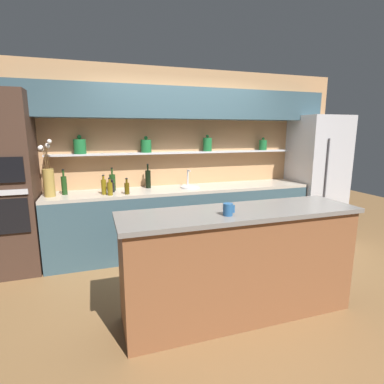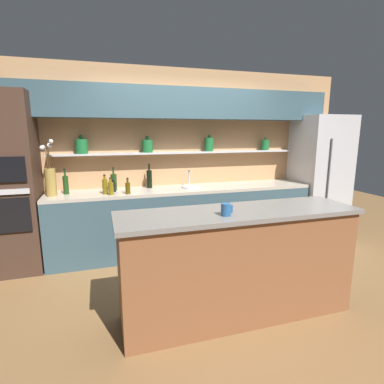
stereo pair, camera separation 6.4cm
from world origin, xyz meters
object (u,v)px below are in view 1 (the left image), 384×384
bottle_wine_0 (148,179)px  coffee_mug (228,209)px  flower_vase (49,178)px  bottle_oil_3 (104,187)px  refrigerator (316,177)px  bottle_oil_4 (110,188)px  bottle_wine_2 (64,185)px  bottle_sauce_5 (112,187)px  sink_fixture (190,186)px  bottle_wine_6 (112,182)px  bottle_oil_1 (127,188)px  oven_tower (4,185)px

bottle_wine_0 → coffee_mug: 2.01m
flower_vase → bottle_oil_3: bearing=-6.8°
refrigerator → bottle_oil_4: size_ratio=8.76×
bottle_wine_0 → bottle_oil_3: size_ratio=1.37×
bottle_wine_2 → bottle_oil_3: bottle_wine_2 is taller
refrigerator → bottle_sauce_5: bearing=179.1°
bottle_wine_0 → sink_fixture: bearing=-15.3°
bottle_sauce_5 → bottle_oil_3: bearing=-134.1°
bottle_oil_3 → bottle_wine_0: bearing=23.5°
bottle_oil_4 → bottle_wine_6: (0.05, 0.30, 0.03)m
sink_fixture → bottle_sauce_5: size_ratio=1.63×
bottle_oil_1 → bottle_wine_0: bearing=46.2°
bottle_oil_3 → bottle_oil_4: bearing=-48.4°
bottle_oil_1 → bottle_sauce_5: 0.26m
bottle_oil_4 → flower_vase: bearing=167.7°
bottle_wine_0 → bottle_oil_1: 0.49m
bottle_wine_2 → bottle_oil_1: bearing=-16.4°
bottle_oil_1 → bottle_wine_2: bottle_wine_2 is taller
bottle_wine_2 → coffee_mug: (1.41, -1.86, 0.03)m
bottle_oil_3 → bottle_sauce_5: bearing=45.9°
bottle_wine_0 → bottle_oil_1: bottle_wine_0 is taller
bottle_oil_3 → bottle_oil_4: bottle_oil_3 is taller
oven_tower → bottle_oil_1: (1.41, -0.18, -0.08)m
oven_tower → bottle_oil_4: 1.21m
bottle_wine_2 → sink_fixture: bearing=-1.0°
sink_fixture → bottle_wine_6: bottle_wine_6 is taller
bottle_wine_6 → coffee_mug: bottle_wine_6 is taller
bottle_wine_0 → bottle_sauce_5: (-0.50, -0.15, -0.06)m
bottle_sauce_5 → bottle_wine_6: 0.12m
bottle_wine_2 → bottle_wine_6: bottle_wine_2 is taller
sink_fixture → bottle_oil_1: sink_fixture is taller
bottle_wine_0 → bottle_oil_4: bearing=-147.6°
flower_vase → bottle_wine_0: size_ratio=2.03×
refrigerator → sink_fixture: refrigerator is taller
bottle_wine_0 → coffee_mug: bearing=-80.8°
sink_fixture → bottle_sauce_5: (-1.07, 0.00, 0.04)m
bottle_sauce_5 → coffee_mug: coffee_mug is taller
sink_fixture → bottle_sauce_5: bearing=179.8°
sink_fixture → bottle_oil_1: size_ratio=1.32×
bottle_oil_3 → bottle_wine_6: size_ratio=0.80×
refrigerator → bottle_wine_6: size_ratio=6.21×
bottle_oil_3 → bottle_oil_1: bearing=-16.2°
flower_vase → bottle_oil_4: (0.71, -0.16, -0.14)m
bottle_oil_3 → coffee_mug: 1.95m
oven_tower → coffee_mug: (2.07, -1.81, -0.01)m
bottle_oil_1 → bottle_wine_2: size_ratio=0.64×
refrigerator → bottle_wine_6: 3.23m
refrigerator → bottle_wine_0: size_ratio=5.67×
bottle_wine_2 → bottle_oil_4: bottle_wine_2 is taller
bottle_oil_4 → bottle_oil_1: bearing=-0.7°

